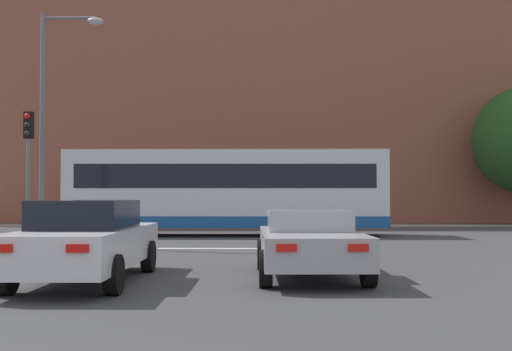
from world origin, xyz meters
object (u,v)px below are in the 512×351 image
Objects in this scene: traffic_light_near_left at (28,156)px; street_lamp_junction at (53,104)px; pedestrian_walking_west at (259,205)px; traffic_light_far_left at (136,176)px; car_saloon_left at (87,240)px; pedestrian_walking_east at (91,208)px; pedestrian_waiting at (138,207)px; bus_crossing_lead at (227,190)px; car_roadster_right at (310,243)px.

street_lamp_junction is (0.39, 0.97, 1.69)m from traffic_light_near_left.
traffic_light_far_left is at bearing 176.03° from pedestrian_walking_west.
pedestrian_walking_west is at bearing 64.96° from traffic_light_near_left.
pedestrian_walking_east is (-5.82, 21.91, 0.16)m from car_saloon_left.
car_saloon_left is at bearing -105.59° from pedestrian_walking_west.
street_lamp_junction is (-0.01, -13.09, 1.87)m from traffic_light_far_left.
traffic_light_near_left reaches higher than traffic_light_far_left.
car_saloon_left is at bearing -138.14° from pedestrian_walking_east.
street_lamp_junction is 13.96m from pedestrian_waiting.
car_saloon_left is at bearing 172.49° from bus_crossing_lead.
pedestrian_walking_east is 8.80m from pedestrian_walking_west.
pedestrian_walking_east is at bearing 41.70° from bus_crossing_lead.
traffic_light_far_left is 1.66m from pedestrian_waiting.
street_lamp_junction reaches higher than traffic_light_far_left.
pedestrian_waiting reaches higher than car_roadster_right.
pedestrian_walking_east reaches higher than car_saloon_left.
bus_crossing_lead reaches higher than pedestrian_walking_west.
pedestrian_walking_east is at bearing 70.96° from pedestrian_waiting.
car_roadster_right is 0.59× the size of street_lamp_junction.
car_roadster_right is 2.73× the size of pedestrian_walking_east.
bus_crossing_lead is at bearing 44.52° from street_lamp_junction.
bus_crossing_lead is 7.47× the size of pedestrian_waiting.
pedestrian_walking_east is (-9.88, 21.23, 0.26)m from car_roadster_right.
street_lamp_junction is at bearing 162.21° from pedestrian_waiting.
street_lamp_junction is at bearing -90.06° from traffic_light_far_left.
car_roadster_right is at bearing 9.51° from car_saloon_left.
traffic_light_far_left is at bearing 32.68° from bus_crossing_lead.
traffic_light_near_left reaches higher than pedestrian_walking_east.
traffic_light_far_left reaches higher than pedestrian_walking_east.
traffic_light_far_left is at bearing 98.97° from car_saloon_left.
pedestrian_walking_west is at bearing 3.84° from traffic_light_far_left.
pedestrian_waiting is at bearing -64.51° from pedestrian_walking_east.
car_saloon_left is 3.13× the size of pedestrian_walking_east.
car_roadster_right is 1.06× the size of traffic_light_near_left.
bus_crossing_lead is 8.56m from pedestrian_walking_west.
pedestrian_walking_east reaches higher than car_roadster_right.
traffic_light_far_left reaches higher than car_saloon_left.
traffic_light_far_left reaches higher than car_roadster_right.
street_lamp_junction is 4.01× the size of pedestrian_walking_west.
traffic_light_far_left is (-5.14, 8.02, 0.78)m from bus_crossing_lead.
car_roadster_right is 22.43m from pedestrian_waiting.
pedestrian_walking_east is at bearing 104.88° from car_saloon_left.
traffic_light_near_left reaches higher than pedestrian_walking_west.
car_roadster_right is 21.20m from pedestrian_walking_west.
car_roadster_right is at bearing -178.28° from pedestrian_waiting.
pedestrian_walking_east is at bearing 113.82° from car_roadster_right.
pedestrian_waiting is at bearing 31.11° from bus_crossing_lead.
street_lamp_junction reaches higher than traffic_light_near_left.
bus_crossing_lead is at bearing 99.10° from car_roadster_right.
bus_crossing_lead is 9.56m from traffic_light_far_left.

